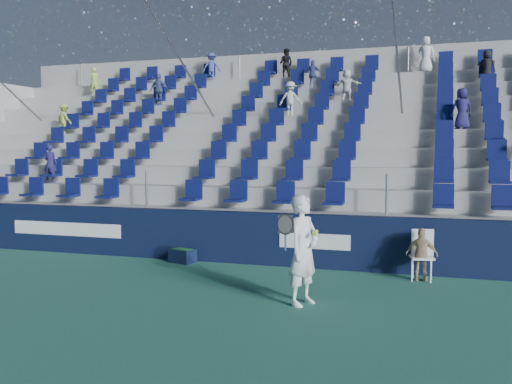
{
  "coord_description": "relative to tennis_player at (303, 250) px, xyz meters",
  "views": [
    {
      "loc": [
        4.15,
        -9.31,
        2.59
      ],
      "look_at": [
        0.2,
        2.8,
        1.7
      ],
      "focal_mm": 40.0,
      "sensor_mm": 36.0,
      "label": 1
    }
  ],
  "objects": [
    {
      "name": "tennis_player",
      "position": [
        0.0,
        0.0,
        0.0
      ],
      "size": [
        0.73,
        0.8,
        1.88
      ],
      "color": "white",
      "rests_on": "ground"
    },
    {
      "name": "grandstand",
      "position": [
        -1.95,
        8.22,
        1.2
      ],
      "size": [
        24.0,
        8.17,
        6.63
      ],
      "color": "#A2A29D",
      "rests_on": "ground"
    },
    {
      "name": "sponsor_wall",
      "position": [
        -1.95,
        3.13,
        -0.34
      ],
      "size": [
        24.0,
        0.32,
        1.2
      ],
      "color": "black",
      "rests_on": "ground"
    },
    {
      "name": "line_judge",
      "position": [
        1.86,
        2.48,
        -0.4
      ],
      "size": [
        0.64,
        0.29,
        1.07
      ],
      "primitive_type": "imported",
      "rotation": [
        0.0,
        0.0,
        3.09
      ],
      "color": "tan",
      "rests_on": "ground"
    },
    {
      "name": "line_judge_chair",
      "position": [
        1.86,
        2.64,
        -0.36
      ],
      "size": [
        0.53,
        0.55,
        1.02
      ],
      "color": "white",
      "rests_on": "ground"
    },
    {
      "name": "ball_bin",
      "position": [
        -3.55,
        2.73,
        -0.76
      ],
      "size": [
        0.66,
        0.52,
        0.32
      ],
      "color": "#0E1936",
      "rests_on": "ground"
    },
    {
      "name": "ground",
      "position": [
        -1.95,
        -0.02,
        -0.94
      ],
      "size": [
        70.0,
        70.0,
        0.0
      ],
      "primitive_type": "plane",
      "color": "#2F6E57",
      "rests_on": "ground"
    }
  ]
}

